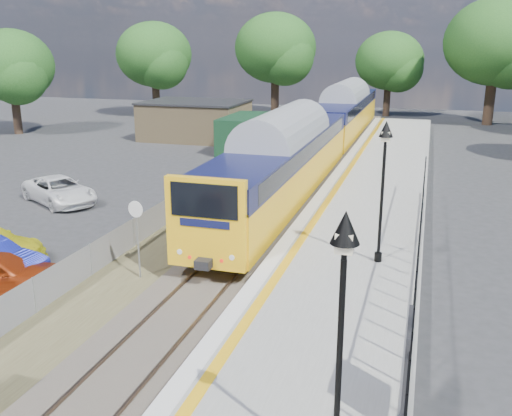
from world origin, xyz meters
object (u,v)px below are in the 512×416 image
at_px(victorian_lamp_north, 384,159).
at_px(train, 323,130).
at_px(victorian_lamp_south, 343,288).
at_px(speed_sign, 137,227).
at_px(car_white, 59,190).

xyz_separation_m(victorian_lamp_north, train, (-5.30, 18.59, -1.96)).
xyz_separation_m(victorian_lamp_south, speed_sign, (-8.00, 8.27, -2.40)).
distance_m(victorian_lamp_south, car_white, 23.02).
distance_m(victorian_lamp_north, speed_sign, 8.34).
bearing_deg(victorian_lamp_north, speed_sign, -167.47).
bearing_deg(train, victorian_lamp_south, -79.11).
bearing_deg(train, speed_sign, -97.01).
bearing_deg(speed_sign, train, 90.27).
bearing_deg(victorian_lamp_south, car_white, 136.19).
distance_m(victorian_lamp_south, speed_sign, 11.75).
distance_m(train, speed_sign, 20.49).
bearing_deg(victorian_lamp_north, train, 105.91).
bearing_deg(car_white, victorian_lamp_south, -104.18).
relative_size(victorian_lamp_south, car_white, 0.97).
bearing_deg(car_white, victorian_lamp_north, -79.86).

